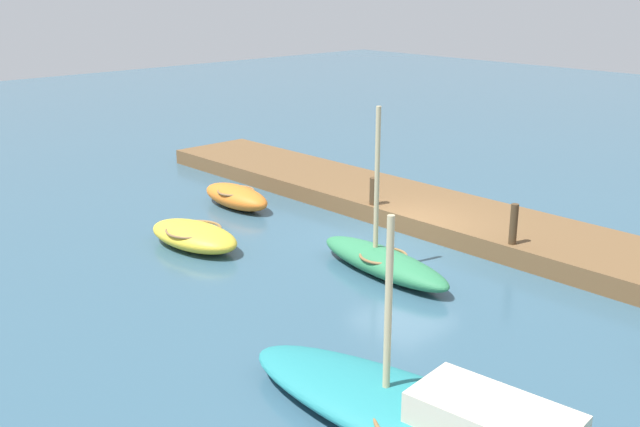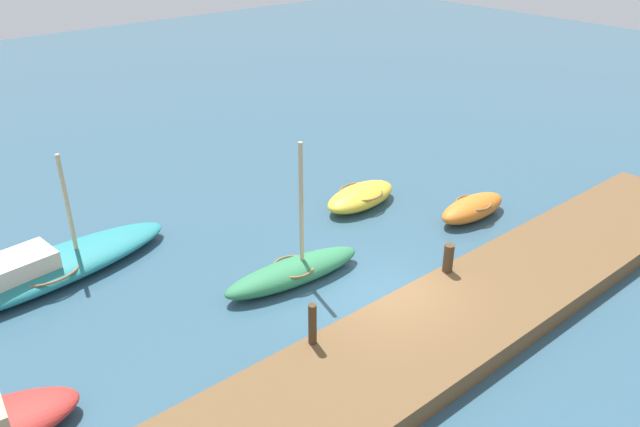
# 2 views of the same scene
# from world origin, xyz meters

# --- Properties ---
(ground_plane) EXTENTS (84.00, 84.00, 0.00)m
(ground_plane) POSITION_xyz_m (0.00, 0.00, 0.00)
(ground_plane) COLOR #33566B
(dock_platform) EXTENTS (24.27, 3.24, 0.53)m
(dock_platform) POSITION_xyz_m (0.00, -1.99, 0.26)
(dock_platform) COLOR brown
(dock_platform) RESTS_ON ground_plane
(rowboat_yellow) EXTENTS (3.16, 1.76, 0.68)m
(rowboat_yellow) POSITION_xyz_m (3.46, 4.63, 0.35)
(rowboat_yellow) COLOR gold
(rowboat_yellow) RESTS_ON ground_plane
(dinghy_orange) EXTENTS (2.87, 1.19, 0.71)m
(dinghy_orange) POSITION_xyz_m (5.70, 1.54, 0.36)
(dinghy_orange) COLOR orange
(dinghy_orange) RESTS_ON ground_plane
(sailboat_teal) EXTENTS (7.87, 2.92, 3.53)m
(sailboat_teal) POSITION_xyz_m (-6.78, 6.87, 0.38)
(sailboat_teal) COLOR teal
(sailboat_teal) RESTS_ON ground_plane
(rowboat_green) EXTENTS (4.37, 1.52, 4.11)m
(rowboat_green) POSITION_xyz_m (-1.30, 2.32, 0.35)
(rowboat_green) COLOR #2D7A4C
(rowboat_green) RESTS_ON ground_plane
(mooring_post_west) EXTENTS (0.20, 0.20, 1.05)m
(mooring_post_west) POSITION_xyz_m (-3.02, -0.62, 1.05)
(mooring_post_west) COLOR #47331E
(mooring_post_west) RESTS_ON dock_platform
(mooring_post_mid_west) EXTENTS (0.28, 0.28, 0.82)m
(mooring_post_mid_west) POSITION_xyz_m (1.76, -0.62, 0.93)
(mooring_post_mid_west) COLOR #47331E
(mooring_post_mid_west) RESTS_ON dock_platform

